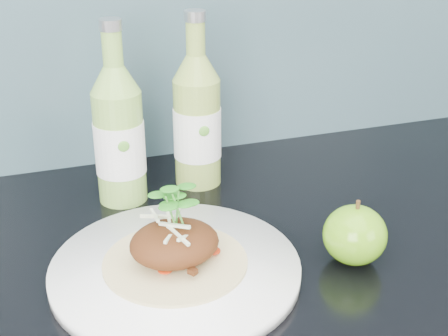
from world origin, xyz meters
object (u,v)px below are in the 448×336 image
Objects in this scene: cider_bottle_right at (197,121)px; dinner_plate at (176,269)px; cider_bottle_left at (119,135)px; green_apple at (355,235)px.

dinner_plate is at bearing -96.23° from cider_bottle_right.
cider_bottle_left reaches higher than dinner_plate.
green_apple reaches higher than dinner_plate.
cider_bottle_right is at bearing 67.43° from dinner_plate.
cider_bottle_right reaches higher than green_apple.
cider_bottle_left is (-0.24, 0.25, 0.06)m from green_apple.
dinner_plate is 0.26m from cider_bottle_right.
cider_bottle_left is (-0.02, 0.21, 0.09)m from dinner_plate.
green_apple is at bearing -10.51° from dinner_plate.
green_apple is 0.35m from cider_bottle_left.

